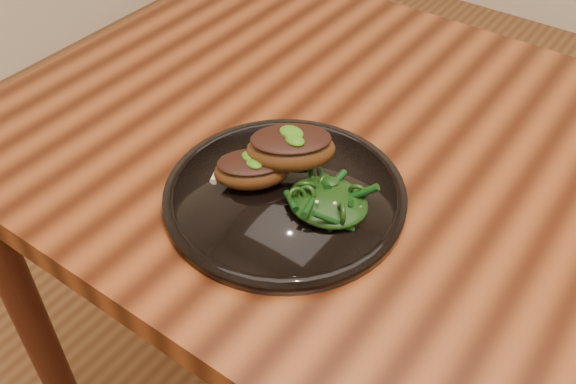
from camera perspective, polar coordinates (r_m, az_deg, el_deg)
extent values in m
cube|color=black|center=(0.86, 22.28, -3.34)|extent=(1.60, 0.80, 0.04)
cylinder|color=#37150C|center=(1.28, -22.10, -9.92)|extent=(0.06, 0.06, 0.71)
cylinder|color=#37150C|center=(1.58, -2.73, 5.53)|extent=(0.06, 0.06, 0.71)
cylinder|color=black|center=(0.80, -0.27, -0.36)|extent=(0.30, 0.30, 0.02)
torus|color=black|center=(0.80, -0.27, -0.25)|extent=(0.30, 0.30, 0.02)
cylinder|color=black|center=(0.80, -0.27, -0.08)|extent=(0.20, 0.20, 0.00)
ellipsoid|color=#48260D|center=(0.80, -3.25, 1.86)|extent=(0.11, 0.11, 0.04)
ellipsoid|color=black|center=(0.79, -3.29, 2.65)|extent=(0.10, 0.10, 0.01)
cylinder|color=beige|center=(0.81, -6.16, 1.96)|extent=(0.03, 0.05, 0.01)
ellipsoid|color=#1D4A07|center=(0.79, -3.31, 2.96)|extent=(0.03, 0.02, 0.01)
ellipsoid|color=#48260D|center=(0.80, 0.25, 3.76)|extent=(0.13, 0.13, 0.04)
ellipsoid|color=black|center=(0.78, 0.25, 4.74)|extent=(0.12, 0.11, 0.01)
cylinder|color=beige|center=(0.81, -3.25, 3.93)|extent=(0.03, 0.05, 0.01)
ellipsoid|color=#1D4A07|center=(0.78, 0.25, 5.11)|extent=(0.03, 0.02, 0.01)
ellipsoid|color=#1D4A07|center=(0.85, 0.24, 3.61)|extent=(0.07, 0.05, 0.00)
ellipsoid|color=black|center=(0.77, 3.55, -0.86)|extent=(0.10, 0.09, 0.02)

